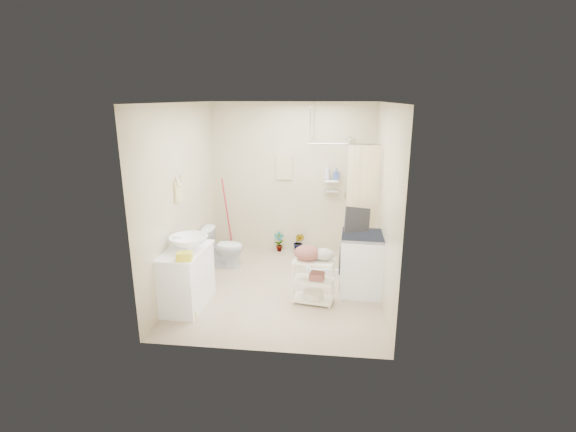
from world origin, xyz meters
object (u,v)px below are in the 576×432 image
(vanity, at_px, (187,278))
(washing_machine, at_px, (362,264))
(toilet, at_px, (223,247))
(laundry_rack, at_px, (314,277))

(vanity, xyz_separation_m, washing_machine, (2.30, 0.66, 0.04))
(toilet, distance_m, laundry_rack, 1.87)
(laundry_rack, bearing_deg, vanity, -161.43)
(washing_machine, relative_size, laundry_rack, 1.18)
(washing_machine, height_order, laundry_rack, washing_machine)
(vanity, xyz_separation_m, laundry_rack, (1.64, 0.28, -0.03))
(toilet, bearing_deg, laundry_rack, -124.24)
(vanity, relative_size, toilet, 1.36)
(washing_machine, distance_m, laundry_rack, 0.76)
(vanity, height_order, laundry_rack, vanity)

